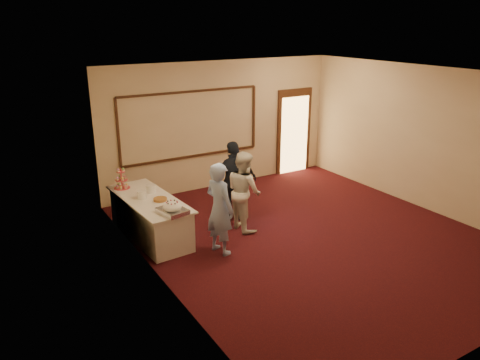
% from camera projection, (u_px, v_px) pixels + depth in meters
% --- Properties ---
extents(floor, '(7.00, 7.00, 0.00)m').
position_uv_depth(floor, '(313.00, 237.00, 8.78)').
color(floor, black).
rests_on(floor, ground).
extents(room_walls, '(6.04, 7.04, 3.02)m').
position_uv_depth(room_walls, '(319.00, 132.00, 8.12)').
color(room_walls, beige).
rests_on(room_walls, floor).
extents(wall_molding, '(3.45, 0.04, 1.55)m').
position_uv_depth(wall_molding, '(191.00, 125.00, 10.67)').
color(wall_molding, '#32200F').
rests_on(wall_molding, room_walls).
extents(doorway, '(1.05, 0.07, 2.20)m').
position_uv_depth(doorway, '(294.00, 132.00, 12.27)').
color(doorway, '#32200F').
rests_on(doorway, floor).
extents(buffet_table, '(0.98, 2.22, 0.77)m').
position_uv_depth(buffet_table, '(150.00, 217.00, 8.69)').
color(buffet_table, white).
rests_on(buffet_table, floor).
extents(pavlova_tray, '(0.47, 0.57, 0.20)m').
position_uv_depth(pavlova_tray, '(172.00, 208.00, 7.88)').
color(pavlova_tray, silver).
rests_on(pavlova_tray, buffet_table).
extents(cupcake_stand, '(0.31, 0.31, 0.45)m').
position_uv_depth(cupcake_stand, '(121.00, 180.00, 9.03)').
color(cupcake_stand, '#CE3E4C').
rests_on(cupcake_stand, buffet_table).
extents(plate_stack_a, '(0.18, 0.18, 0.15)m').
position_uv_depth(plate_stack_a, '(142.00, 195.00, 8.53)').
color(plate_stack_a, white).
rests_on(plate_stack_a, buffet_table).
extents(plate_stack_b, '(0.19, 0.19, 0.16)m').
position_uv_depth(plate_stack_b, '(151.00, 189.00, 8.82)').
color(plate_stack_b, white).
rests_on(plate_stack_b, buffet_table).
extents(tart, '(0.29, 0.29, 0.06)m').
position_uv_depth(tart, '(160.00, 200.00, 8.42)').
color(tart, white).
rests_on(tart, buffet_table).
extents(man, '(0.53, 0.68, 1.64)m').
position_uv_depth(man, '(220.00, 209.00, 7.97)').
color(man, '#99BCFB').
rests_on(man, floor).
extents(woman, '(0.59, 0.76, 1.55)m').
position_uv_depth(woman, '(244.00, 191.00, 8.93)').
color(woman, silver).
rests_on(woman, floor).
extents(guest, '(1.01, 0.53, 1.64)m').
position_uv_depth(guest, '(234.00, 181.00, 9.30)').
color(guest, black).
rests_on(guest, floor).
extents(camera_flash, '(0.07, 0.04, 0.05)m').
position_uv_depth(camera_flash, '(245.00, 160.00, 9.12)').
color(camera_flash, white).
rests_on(camera_flash, guest).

